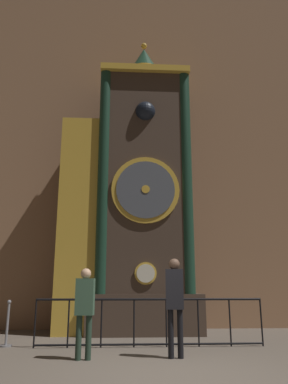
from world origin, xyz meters
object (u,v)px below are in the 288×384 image
at_px(visitor_near, 85,304).
at_px(stanchion_post, 7,331).
at_px(clock_tower, 131,198).
at_px(visitor_far, 175,297).

distance_m(visitor_near, stanchion_post, 2.62).
distance_m(clock_tower, visitor_far, 4.73).
xyz_separation_m(clock_tower, visitor_far, (0.76, -3.72, -2.82)).
distance_m(clock_tower, stanchion_post, 5.04).
xyz_separation_m(visitor_near, stanchion_post, (-1.87, 1.70, -0.66)).
relative_size(clock_tower, stanchion_post, 9.41).
xyz_separation_m(visitor_near, visitor_far, (1.71, 0.07, 0.13)).
height_order(clock_tower, visitor_near, clock_tower).
bearing_deg(visitor_far, clock_tower, 110.57).
height_order(visitor_near, stanchion_post, visitor_near).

